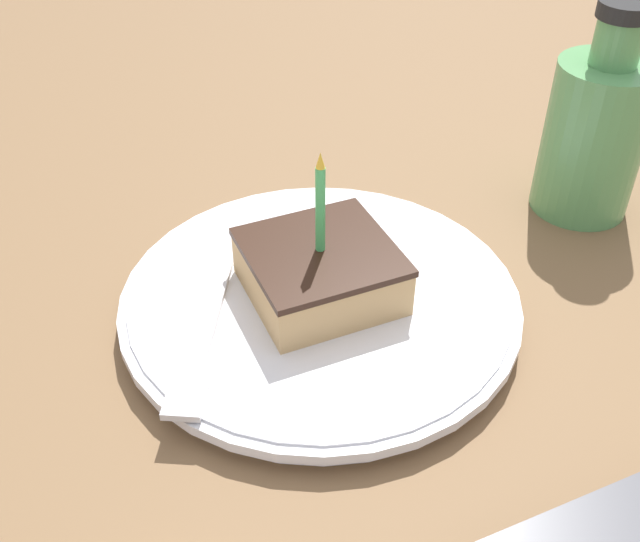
{
  "coord_description": "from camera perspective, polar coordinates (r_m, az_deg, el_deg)",
  "views": [
    {
      "loc": [
        -0.4,
        0.19,
        0.36
      ],
      "look_at": [
        -0.03,
        0.03,
        0.04
      ],
      "focal_mm": 42.0,
      "sensor_mm": 36.0,
      "label": 1
    }
  ],
  "objects": [
    {
      "name": "ground_plane",
      "position": [
        0.58,
        1.51,
        -2.34
      ],
      "size": [
        2.4,
        2.4,
        0.04
      ],
      "color": "brown",
      "rests_on": "ground"
    },
    {
      "name": "plate",
      "position": [
        0.54,
        0.0,
        -2.32
      ],
      "size": [
        0.28,
        0.28,
        0.02
      ],
      "color": "silver",
      "rests_on": "ground_plane"
    },
    {
      "name": "cake_slice",
      "position": [
        0.52,
        0.02,
        0.04
      ],
      "size": [
        0.1,
        0.1,
        0.11
      ],
      "color": "tan",
      "rests_on": "plate"
    },
    {
      "name": "fork",
      "position": [
        0.51,
        -8.64,
        -4.23
      ],
      "size": [
        0.17,
        0.1,
        0.0
      ],
      "color": "silver",
      "rests_on": "plate"
    },
    {
      "name": "bottle",
      "position": [
        0.66,
        20.21,
        9.91
      ],
      "size": [
        0.08,
        0.08,
        0.18
      ],
      "color": "#599959",
      "rests_on": "ground_plane"
    }
  ]
}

